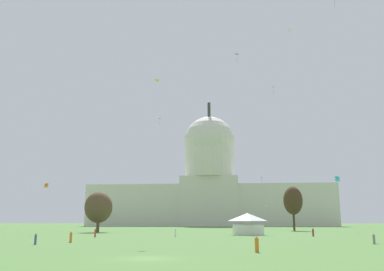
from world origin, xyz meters
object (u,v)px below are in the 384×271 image
person_orange_mid_left (71,237)px  kite_magenta_mid (262,178)px  kite_white_high (290,30)px  kite_orange_low (46,185)px  person_orange_back_right (257,245)px  kite_turquoise_low (267,207)px  kite_green_high (272,88)px  tree_west_far (99,207)px  kite_yellow_mid (159,81)px  event_tent (248,224)px  person_grey_mid_right (374,239)px  person_red_near_tree_west (95,233)px  person_maroon_front_right (313,233)px  kite_gold_low (140,188)px  kite_violet_high (237,55)px  kite_cyan_low (337,179)px  tree_east_far (293,201)px  kite_red_high (159,120)px  person_denim_aisle_center (36,239)px  capitol_building (210,186)px  person_white_back_left (175,233)px

person_orange_mid_left → kite_magenta_mid: 130.87m
person_orange_mid_left → kite_white_high: size_ratio=0.76×
kite_orange_low → person_orange_back_right: bearing=-103.0°
kite_turquoise_low → kite_green_high: bearing=-124.4°
tree_west_far → kite_yellow_mid: kite_yellow_mid is taller
event_tent → person_grey_mid_right: size_ratio=5.04×
person_red_near_tree_west → kite_magenta_mid: kite_magenta_mid is taller
person_orange_back_right → kite_white_high: bearing=40.7°
person_maroon_front_right → person_orange_back_right: size_ratio=0.99×
person_orange_mid_left → kite_gold_low: bearing=50.6°
kite_violet_high → kite_cyan_low: (27.48, -12.50, -44.25)m
person_orange_back_right → person_orange_mid_left: size_ratio=0.99×
kite_turquoise_low → kite_orange_low: size_ratio=1.23×
person_red_near_tree_west → kite_white_high: (44.40, 21.55, 52.91)m
person_red_near_tree_west → person_orange_back_right: (30.31, -37.29, -0.02)m
tree_east_far → person_orange_mid_left: size_ratio=8.16×
person_grey_mid_right → kite_orange_low: 79.14m
kite_red_high → event_tent: bearing=15.9°
person_maroon_front_right → kite_magenta_mid: size_ratio=0.63×
person_grey_mid_right → kite_gold_low: (-54.32, 89.08, 14.26)m
person_orange_back_right → kite_magenta_mid: bearing=49.6°
person_orange_back_right → person_maroon_front_right: bearing=36.3°
person_denim_aisle_center → tree_east_far: bearing=17.0°
kite_turquoise_low → kite_cyan_low: bearing=-113.3°
capitol_building → kite_orange_low: capitol_building is taller
kite_cyan_low → kite_red_high: kite_red_high is taller
person_orange_back_right → kite_turquoise_low: kite_turquoise_low is taller
capitol_building → kite_gold_low: capitol_building is taller
person_orange_back_right → kite_violet_high: kite_violet_high is taller
tree_west_far → kite_yellow_mid: size_ratio=9.03×
kite_yellow_mid → person_white_back_left: bearing=20.0°
person_denim_aisle_center → kite_red_high: size_ratio=0.70×
person_maroon_front_right → person_orange_back_right: (-14.68, -45.56, -0.00)m
capitol_building → kite_white_high: capitol_building is taller
person_maroon_front_right → person_orange_mid_left: person_orange_mid_left is taller
tree_east_far → kite_orange_low: tree_east_far is taller
person_orange_back_right → kite_turquoise_low: size_ratio=1.30×
person_maroon_front_right → kite_magenta_mid: (-3.33, 94.73, 20.94)m
person_denim_aisle_center → kite_gold_low: kite_gold_low is taller
kite_white_high → kite_yellow_mid: 54.59m
kite_red_high → person_white_back_left: bearing=5.1°
kite_violet_high → event_tent: bearing=-122.9°
kite_red_high → tree_east_far: bearing=40.9°
tree_east_far → kite_green_high: kite_green_high is taller
person_red_near_tree_west → kite_turquoise_low: size_ratio=1.30×
person_red_near_tree_west → person_white_back_left: size_ratio=1.08×
kite_cyan_low → person_grey_mid_right: bearing=137.8°
kite_gold_low → kite_turquoise_low: kite_gold_low is taller
event_tent → person_grey_mid_right: (16.62, -36.07, -1.79)m
kite_gold_low → kite_green_high: bearing=8.5°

